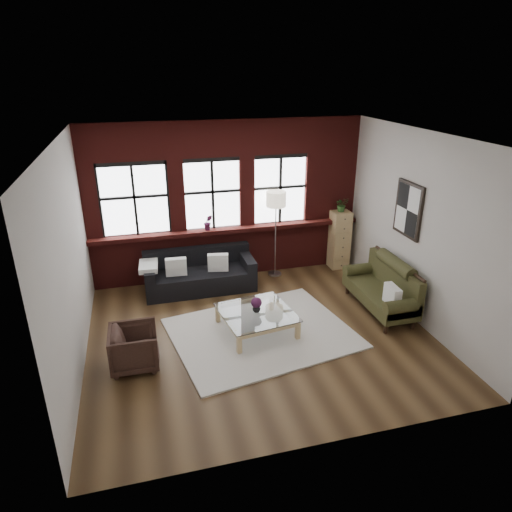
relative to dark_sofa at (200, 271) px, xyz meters
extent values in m
plane|color=#3F2A17|center=(0.70, -1.90, -0.39)|extent=(5.50, 5.50, 0.00)
plane|color=white|center=(0.70, -1.90, 2.81)|extent=(5.50, 5.50, 0.00)
plane|color=beige|center=(0.70, 0.60, 1.21)|extent=(5.50, 0.00, 5.50)
plane|color=beige|center=(0.70, -4.40, 1.21)|extent=(5.50, 0.00, 5.50)
plane|color=beige|center=(-2.05, -1.90, 1.21)|extent=(0.00, 5.00, 5.00)
plane|color=beige|center=(3.45, -1.90, 1.21)|extent=(0.00, 5.00, 5.00)
cube|color=#551614|center=(0.70, 0.45, 0.65)|extent=(5.50, 0.30, 0.08)
cube|color=beige|center=(0.74, -1.91, -0.37)|extent=(3.19, 2.69, 0.03)
cube|color=white|center=(-0.46, -0.10, 0.19)|extent=(0.41, 0.17, 0.34)
cube|color=white|center=(0.36, -0.10, 0.19)|extent=(0.42, 0.22, 0.34)
cube|color=white|center=(2.92, -2.21, 0.19)|extent=(0.16, 0.39, 0.34)
imported|color=#2F1D17|center=(-1.30, -2.27, -0.07)|extent=(0.70, 0.69, 0.63)
imported|color=#B2B2B2|center=(0.68, -1.81, 0.05)|extent=(0.17, 0.17, 0.14)
sphere|color=#4D1A3F|center=(0.68, -1.81, 0.16)|extent=(0.18, 0.18, 0.18)
cube|color=tan|center=(3.10, 0.32, 0.25)|extent=(0.39, 0.39, 1.27)
imported|color=#2D5923|center=(3.10, 0.32, 1.03)|extent=(0.28, 0.24, 0.31)
imported|color=#4D1A3F|center=(0.27, 0.42, 0.85)|extent=(0.18, 0.15, 0.32)
camera|label=1|loc=(-1.03, -8.16, 3.75)|focal=32.00mm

